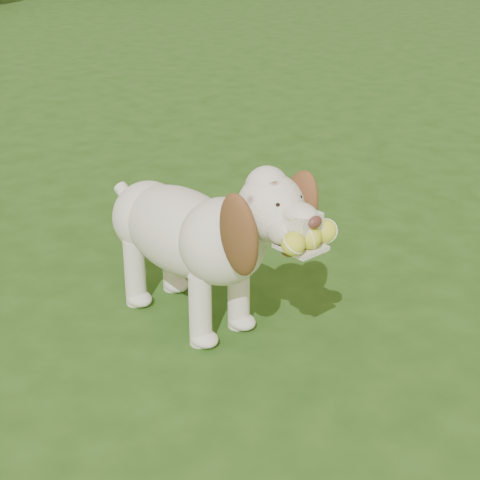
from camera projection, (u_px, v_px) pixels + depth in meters
ground at (48, 299)px, 3.59m from camera, size 80.00×80.00×0.00m
dog at (199, 231)px, 3.22m from camera, size 0.44×1.23×0.80m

